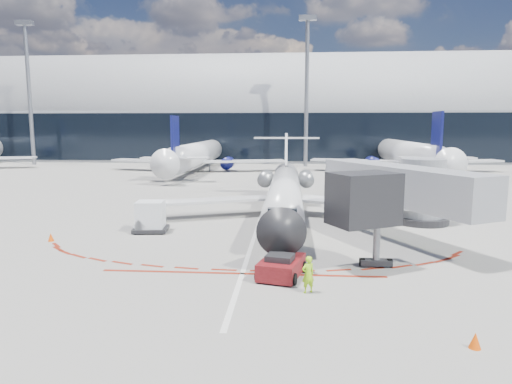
# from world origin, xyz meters

# --- Properties ---
(ground) EXTENTS (260.00, 260.00, 0.00)m
(ground) POSITION_xyz_m (0.00, 0.00, 0.00)
(ground) COLOR slate
(ground) RESTS_ON ground
(apron_centerline) EXTENTS (0.25, 40.00, 0.01)m
(apron_centerline) POSITION_xyz_m (0.00, 2.00, 0.01)
(apron_centerline) COLOR silver
(apron_centerline) RESTS_ON ground
(apron_stop_bar) EXTENTS (14.00, 0.25, 0.01)m
(apron_stop_bar) POSITION_xyz_m (0.00, -11.50, 0.01)
(apron_stop_bar) COLOR maroon
(apron_stop_bar) RESTS_ON ground
(terminal_building) EXTENTS (150.00, 24.15, 24.00)m
(terminal_building) POSITION_xyz_m (0.00, 64.97, 8.52)
(terminal_building) COLOR #9D9FA2
(terminal_building) RESTS_ON ground
(jet_bridge) EXTENTS (10.03, 15.20, 4.90)m
(jet_bridge) POSITION_xyz_m (9.79, -3.01, 3.01)
(jet_bridge) COLOR #94969C
(jet_bridge) RESTS_ON ground
(light_mast_west) EXTENTS (0.70, 0.70, 25.00)m
(light_mast_west) POSITION_xyz_m (-45.00, 48.00, 12.50)
(light_mast_west) COLOR gray
(light_mast_west) RESTS_ON ground
(light_mast_centre) EXTENTS (0.70, 0.70, 25.00)m
(light_mast_centre) POSITION_xyz_m (5.00, 48.00, 12.50)
(light_mast_centre) COLOR gray
(light_mast_centre) RESTS_ON ground
(regional_jet) EXTENTS (20.96, 25.85, 6.47)m
(regional_jet) POSITION_xyz_m (1.90, 2.04, 2.16)
(regional_jet) COLOR silver
(regional_jet) RESTS_ON ground
(pushback_tug) EXTENTS (2.48, 4.59, 1.17)m
(pushback_tug) POSITION_xyz_m (1.92, -11.81, 0.52)
(pushback_tug) COLOR #530B0E
(pushback_tug) RESTS_ON ground
(ramp_worker) EXTENTS (0.72, 0.63, 1.65)m
(ramp_worker) POSITION_xyz_m (3.11, -13.83, 0.82)
(ramp_worker) COLOR #A1E518
(ramp_worker) RESTS_ON ground
(uld_container) EXTENTS (2.44, 2.14, 2.12)m
(uld_container) POSITION_xyz_m (-7.15, -3.14, 1.05)
(uld_container) COLOR black
(uld_container) RESTS_ON ground
(safety_cone_left) EXTENTS (0.38, 0.38, 0.53)m
(safety_cone_left) POSITION_xyz_m (-12.65, -6.10, 0.26)
(safety_cone_left) COLOR #E94B04
(safety_cone_left) RESTS_ON ground
(safety_cone_right) EXTENTS (0.39, 0.39, 0.54)m
(safety_cone_right) POSITION_xyz_m (8.37, -18.46, 0.27)
(safety_cone_right) COLOR #E94B04
(safety_cone_right) RESTS_ON ground
(bg_airliner_1) EXTENTS (32.56, 34.48, 10.54)m
(bg_airliner_1) POSITION_xyz_m (-12.44, 38.72, 5.27)
(bg_airliner_1) COLOR silver
(bg_airliner_1) RESTS_ON ground
(bg_airliner_2) EXTENTS (34.45, 36.48, 11.15)m
(bg_airliner_2) POSITION_xyz_m (20.34, 39.93, 5.57)
(bg_airliner_2) COLOR silver
(bg_airliner_2) RESTS_ON ground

